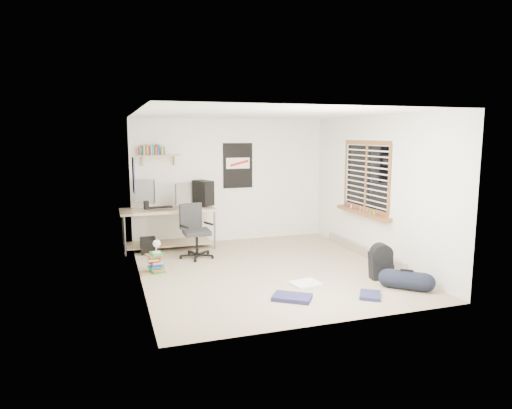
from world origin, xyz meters
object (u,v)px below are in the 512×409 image
object	(u,v)px
desk	(169,230)
backpack	(381,265)
office_chair	(197,231)
duffel_bag	(406,280)
book_stack	(155,264)

from	to	relation	value
desk	backpack	distance (m)	4.06
desk	office_chair	distance (m)	0.93
office_chair	duffel_bag	world-z (taller)	office_chair
desk	office_chair	world-z (taller)	office_chair
backpack	duffel_bag	bearing A→B (deg)	-73.76
book_stack	backpack	bearing A→B (deg)	-22.76
desk	office_chair	size ratio (longest dim) A/B	1.84
desk	duffel_bag	size ratio (longest dim) A/B	3.39
desk	backpack	world-z (taller)	desk
desk	office_chair	xyz separation A→B (m)	(0.39, -0.84, 0.12)
duffel_bag	book_stack	size ratio (longest dim) A/B	1.12
office_chair	book_stack	xyz separation A→B (m)	(-0.81, -0.70, -0.34)
duffel_bag	book_stack	bearing A→B (deg)	-166.60
backpack	book_stack	size ratio (longest dim) A/B	0.92
backpack	book_stack	xyz separation A→B (m)	(-3.25, 1.36, -0.05)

